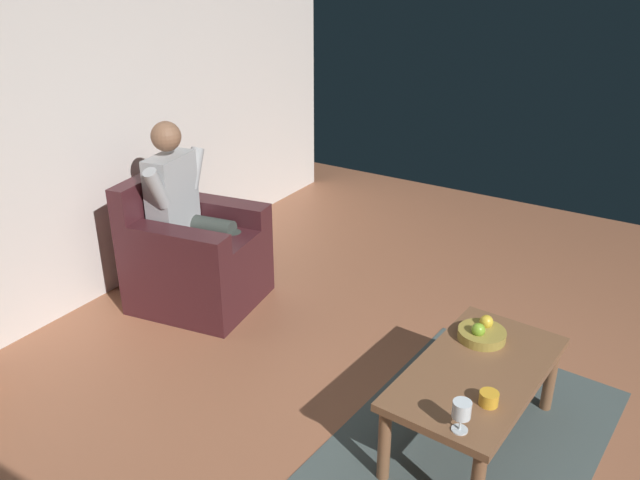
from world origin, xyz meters
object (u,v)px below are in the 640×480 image
object	(u,v)px
person_seated	(187,210)
coffee_table	(477,379)
fruit_bowl	(482,333)
candle_jar	(489,398)
wine_glass_near	(462,411)
armchair	(194,257)

from	to	relation	value
person_seated	coffee_table	xyz separation A→B (m)	(0.34, 2.14, -0.31)
fruit_bowl	candle_jar	world-z (taller)	fruit_bowl
coffee_table	fruit_bowl	size ratio (longest dim) A/B	4.43
coffee_table	fruit_bowl	world-z (taller)	fruit_bowl
wine_glass_near	candle_jar	bearing A→B (deg)	168.42
fruit_bowl	armchair	bearing A→B (deg)	-92.46
armchair	candle_jar	bearing A→B (deg)	66.19
wine_glass_near	fruit_bowl	xyz separation A→B (m)	(-0.72, -0.15, -0.06)
armchair	fruit_bowl	size ratio (longest dim) A/B	3.66
armchair	wine_glass_near	size ratio (longest dim) A/B	6.16
coffee_table	candle_jar	size ratio (longest dim) A/B	12.57
armchair	coffee_table	size ratio (longest dim) A/B	0.83
wine_glass_near	person_seated	bearing A→B (deg)	-109.86
fruit_bowl	candle_jar	distance (m)	0.53
candle_jar	fruit_bowl	bearing A→B (deg)	-157.64
person_seated	coffee_table	world-z (taller)	person_seated
fruit_bowl	candle_jar	bearing A→B (deg)	22.36
wine_glass_near	armchair	bearing A→B (deg)	-110.06
candle_jar	person_seated	bearing A→B (deg)	-104.22
person_seated	wine_glass_near	world-z (taller)	person_seated
person_seated	wine_glass_near	size ratio (longest dim) A/B	8.69
coffee_table	fruit_bowl	bearing A→B (deg)	-163.99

